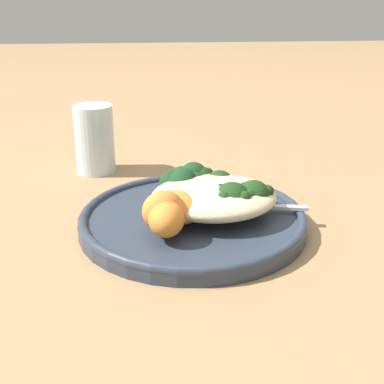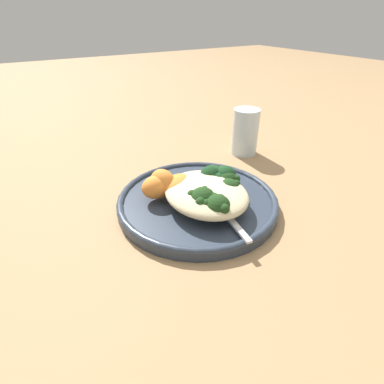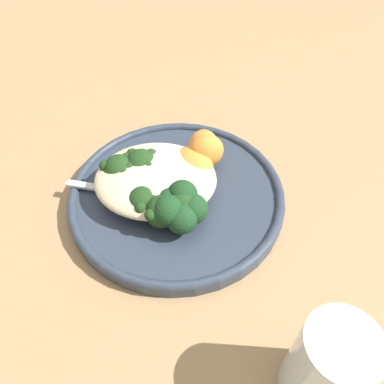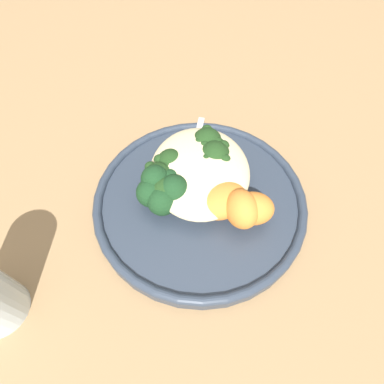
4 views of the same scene
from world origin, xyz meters
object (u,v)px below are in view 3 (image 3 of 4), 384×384
broccoli_stalk_2 (167,185)px  sweet_potato_chunk_1 (192,165)px  broccoli_stalk_0 (148,167)px  broccoli_stalk_1 (133,172)px  broccoli_stalk_4 (170,201)px  broccoli_stalk_5 (183,200)px  plate (177,197)px  water_glass (326,366)px  spoon (120,190)px  sweet_potato_chunk_2 (203,146)px  kale_tuft (179,207)px  sweet_potato_chunk_0 (206,151)px  broccoli_stalk_3 (148,199)px  quinoa_mound (155,182)px

broccoli_stalk_2 → sweet_potato_chunk_1: size_ratio=1.20×
broccoli_stalk_0 → broccoli_stalk_1: size_ratio=0.87×
broccoli_stalk_4 → broccoli_stalk_5: bearing=117.7°
plate → broccoli_stalk_2: size_ratio=3.62×
water_glass → broccoli_stalk_5: bearing=123.7°
spoon → sweet_potato_chunk_2: bearing=-136.4°
broccoli_stalk_5 → kale_tuft: 0.01m
plate → broccoli_stalk_0: bearing=149.1°
sweet_potato_chunk_0 → broccoli_stalk_1: bearing=-158.9°
broccoli_stalk_0 → sweet_potato_chunk_2: broccoli_stalk_0 is taller
broccoli_stalk_0 → spoon: size_ratio=1.08×
sweet_potato_chunk_1 → broccoli_stalk_2: bearing=-134.4°
broccoli_stalk_0 → broccoli_stalk_2: (0.03, -0.02, -0.01)m
broccoli_stalk_3 → kale_tuft: bearing=115.4°
broccoli_stalk_5 → sweet_potato_chunk_0: (0.03, 0.08, 0.01)m
sweet_potato_chunk_1 → broccoli_stalk_1: bearing=-169.3°
broccoli_stalk_5 → water_glass: water_glass is taller
quinoa_mound → broccoli_stalk_1: (-0.03, 0.02, -0.00)m
sweet_potato_chunk_2 → kale_tuft: 0.11m
broccoli_stalk_0 → water_glass: size_ratio=1.05×
broccoli_stalk_3 → water_glass: water_glass is taller
broccoli_stalk_5 → sweet_potato_chunk_1: (0.01, 0.06, 0.00)m
quinoa_mound → sweet_potato_chunk_1: bearing=34.1°
sweet_potato_chunk_0 → spoon: size_ratio=0.47×
quinoa_mound → broccoli_stalk_0: (-0.01, 0.02, 0.00)m
broccoli_stalk_3 → spoon: bearing=-77.4°
broccoli_stalk_0 → kale_tuft: (0.04, -0.06, 0.00)m
broccoli_stalk_5 → sweet_potato_chunk_2: bearing=171.7°
broccoli_stalk_1 → kale_tuft: kale_tuft is taller
broccoli_stalk_0 → sweet_potato_chunk_2: bearing=-144.1°
broccoli_stalk_2 → sweet_potato_chunk_0: 0.07m
quinoa_mound → broccoli_stalk_4: 0.03m
broccoli_stalk_0 → sweet_potato_chunk_0: size_ratio=2.30×
broccoli_stalk_4 → broccoli_stalk_1: bearing=-109.0°
plate → broccoli_stalk_4: bearing=-100.7°
sweet_potato_chunk_2 → broccoli_stalk_3: bearing=-125.1°
broccoli_stalk_1 → spoon: size_ratio=1.25×
quinoa_mound → sweet_potato_chunk_2: bearing=48.0°
quinoa_mound → sweet_potato_chunk_0: sweet_potato_chunk_0 is taller
broccoli_stalk_5 → spoon: 0.09m
sweet_potato_chunk_1 → spoon: bearing=-159.9°
broccoli_stalk_1 → broccoli_stalk_4: broccoli_stalk_1 is taller
broccoli_stalk_1 → broccoli_stalk_4: size_ratio=1.05×
sweet_potato_chunk_1 → kale_tuft: 0.07m
sweet_potato_chunk_0 → broccoli_stalk_0: bearing=-159.1°
sweet_potato_chunk_0 → broccoli_stalk_2: bearing=-132.2°
broccoli_stalk_1 → kale_tuft: (0.06, -0.06, 0.00)m
sweet_potato_chunk_2 → kale_tuft: (-0.03, -0.11, 0.00)m
quinoa_mound → broccoli_stalk_1: size_ratio=1.19×
spoon → plate: bearing=-166.2°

